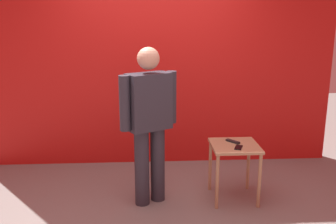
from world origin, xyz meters
name	(u,v)px	position (x,y,z in m)	size (l,w,h in m)	color
ground_plane	(159,216)	(0.00, 0.00, 0.00)	(12.00, 12.00, 0.00)	gray
back_wall_red	(154,39)	(0.00, 1.54, 1.67)	(4.75, 0.12, 3.34)	red
standing_person	(149,119)	(-0.09, 0.32, 0.94)	(0.63, 0.42, 1.67)	#2D2D38
side_table	(234,154)	(0.83, 0.34, 0.52)	(0.50, 0.50, 0.63)	tan
cell_phone	(239,147)	(0.85, 0.24, 0.63)	(0.07, 0.14, 0.01)	black
tv_remote	(233,141)	(0.82, 0.42, 0.64)	(0.04, 0.17, 0.02)	black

